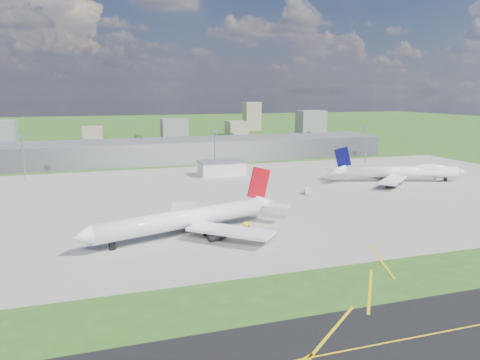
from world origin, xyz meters
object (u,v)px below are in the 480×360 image
object	(u,v)px
van_white_near	(307,191)
airliner_blue_quad	(401,172)
tug_yellow	(246,225)
airliner_red_twin	(190,219)
van_white_far	(439,179)

from	to	relation	value
van_white_near	airliner_blue_quad	bearing A→B (deg)	-58.12
tug_yellow	van_white_near	bearing A→B (deg)	-7.65
airliner_red_twin	airliner_blue_quad	distance (m)	145.10
airliner_red_twin	airliner_blue_quad	world-z (taller)	airliner_red_twin
tug_yellow	van_white_near	xyz separation A→B (m)	(46.78, 44.31, 0.52)
airliner_red_twin	tug_yellow	xyz separation A→B (m)	(21.57, 2.28, -4.88)
tug_yellow	van_white_far	distance (m)	140.85
van_white_far	airliner_blue_quad	bearing A→B (deg)	166.49
airliner_red_twin	van_white_near	world-z (taller)	airliner_red_twin
tug_yellow	van_white_near	world-z (taller)	van_white_near
airliner_red_twin	van_white_far	distance (m)	161.94
airliner_blue_quad	van_white_near	xyz separation A→B (m)	(-63.83, -13.27, -4.09)
tug_yellow	airliner_blue_quad	bearing A→B (deg)	-23.60
airliner_blue_quad	van_white_far	xyz separation A→B (m)	(20.63, -6.44, -4.25)
airliner_red_twin	van_white_far	world-z (taller)	airliner_red_twin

